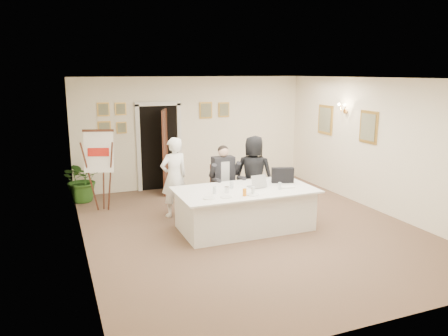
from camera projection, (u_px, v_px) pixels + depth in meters
floor at (250, 228)px, 8.32m from camera, size 7.00×7.00×0.00m
ceiling at (252, 78)px, 7.72m from camera, size 6.00×7.00×0.02m
wall_back at (193, 132)px, 11.19m from camera, size 6.00×0.10×2.80m
wall_front at (385, 211)px, 4.84m from camera, size 6.00×0.10×2.80m
wall_left at (80, 169)px, 6.93m from camera, size 0.10×7.00×2.80m
wall_right at (381, 146)px, 9.10m from camera, size 0.10×7.00×2.80m
doorway at (161, 149)px, 10.79m from camera, size 1.14×0.86×2.20m
pictures_back_wall at (162, 116)px, 10.78m from camera, size 3.40×0.06×0.80m
pictures_right_wall at (345, 123)px, 10.10m from camera, size 0.06×2.20×0.80m
wall_sconce at (343, 108)px, 10.00m from camera, size 0.20×0.30×0.24m
conference_table at (245, 209)px, 8.21m from camera, size 2.58×1.38×0.78m
seated_man at (224, 179)px, 9.11m from camera, size 0.68×0.72×1.45m
flip_chart at (101, 175)px, 9.17m from camera, size 0.62×0.47×1.72m
standing_man at (174, 177)px, 8.86m from camera, size 0.67×0.52×1.64m
standing_woman at (254, 174)px, 9.14m from camera, size 0.95×0.88×1.63m
potted_palm at (82, 179)px, 9.97m from camera, size 1.20×1.14×1.05m
laptop at (256, 180)px, 8.25m from camera, size 0.34×0.36×0.28m
laptop_bag at (283, 175)px, 8.57m from camera, size 0.45×0.25×0.30m
paper_stack at (287, 187)px, 8.24m from camera, size 0.30×0.24×0.03m
plate_left at (209, 198)px, 7.51m from camera, size 0.27×0.27×0.01m
plate_mid at (226, 197)px, 7.59m from camera, size 0.24×0.24×0.01m
plate_near at (252, 194)px, 7.74m from camera, size 0.25×0.25×0.01m
glass_a at (215, 190)px, 7.80m from camera, size 0.07×0.07×0.14m
glass_b at (253, 190)px, 7.77m from camera, size 0.07×0.07×0.14m
glass_c at (280, 186)px, 8.07m from camera, size 0.07×0.07×0.14m
glass_d at (232, 185)px, 8.17m from camera, size 0.08×0.08×0.14m
oj_glass at (245, 192)px, 7.66m from camera, size 0.08×0.08×0.13m
steel_jug at (227, 190)px, 7.87m from camera, size 0.09×0.09×0.11m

